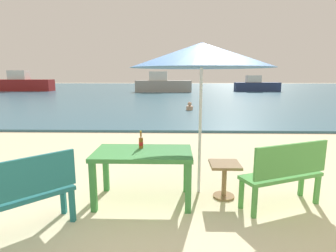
% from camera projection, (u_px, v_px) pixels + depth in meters
% --- Properties ---
extents(ground_plane, '(120.00, 120.00, 0.00)m').
position_uv_depth(ground_plane, '(183.00, 207.00, 3.81)').
color(ground_plane, beige).
extents(sea_water, '(120.00, 50.00, 0.08)m').
position_uv_depth(sea_water, '(176.00, 90.00, 33.27)').
color(sea_water, '#386B84').
rests_on(sea_water, ground_plane).
extents(picnic_table_green, '(1.40, 0.80, 0.76)m').
position_uv_depth(picnic_table_green, '(143.00, 158.00, 3.91)').
color(picnic_table_green, '#3D8C42').
rests_on(picnic_table_green, ground_plane).
extents(beer_bottle_amber, '(0.07, 0.07, 0.26)m').
position_uv_depth(beer_bottle_amber, '(141.00, 142.00, 4.03)').
color(beer_bottle_amber, brown).
rests_on(beer_bottle_amber, picnic_table_green).
extents(patio_umbrella, '(2.10, 2.10, 2.30)m').
position_uv_depth(patio_umbrella, '(202.00, 55.00, 3.93)').
color(patio_umbrella, silver).
rests_on(patio_umbrella, ground_plane).
extents(side_table_wood, '(0.44, 0.44, 0.54)m').
position_uv_depth(side_table_wood, '(224.00, 175.00, 4.07)').
color(side_table_wood, olive).
rests_on(side_table_wood, ground_plane).
extents(bench_teal_center, '(1.11, 1.10, 0.95)m').
position_uv_depth(bench_teal_center, '(20.00, 192.00, 3.04)').
color(bench_teal_center, '#237275').
rests_on(bench_teal_center, ground_plane).
extents(bench_green_left, '(1.25, 0.79, 0.95)m').
position_uv_depth(bench_green_left, '(285.00, 171.00, 3.70)').
color(bench_green_left, '#4C9E47').
rests_on(bench_green_left, ground_plane).
extents(swimmer_person, '(0.34, 0.34, 0.41)m').
position_uv_depth(swimmer_person, '(190.00, 107.00, 13.78)').
color(swimmer_person, tan).
rests_on(swimmer_person, sea_water).
extents(boat_cargo_ship, '(5.79, 1.58, 2.11)m').
position_uv_depth(boat_cargo_ship, '(163.00, 85.00, 28.27)').
color(boat_cargo_ship, gray).
rests_on(boat_cargo_ship, sea_water).
extents(boat_barge, '(4.72, 1.29, 1.72)m').
position_uv_depth(boat_barge, '(256.00, 86.00, 29.24)').
color(boat_barge, navy).
rests_on(boat_barge, sea_water).
extents(boat_tanker, '(6.14, 1.68, 2.23)m').
position_uv_depth(boat_tanker, '(24.00, 84.00, 30.12)').
color(boat_tanker, maroon).
rests_on(boat_tanker, sea_water).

